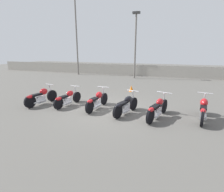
{
  "coord_description": "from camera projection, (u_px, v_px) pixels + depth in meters",
  "views": [
    {
      "loc": [
        2.67,
        -7.65,
        2.84
      ],
      "look_at": [
        0.0,
        0.14,
        0.65
      ],
      "focal_mm": 28.0,
      "sensor_mm": 36.0,
      "label": 1
    }
  ],
  "objects": [
    {
      "name": "motorcycle_slot_2",
      "position": [
        97.0,
        101.0,
        8.56
      ],
      "size": [
        0.65,
        2.11,
        0.99
      ],
      "rotation": [
        0.0,
        0.0,
        -0.09
      ],
      "color": "black",
      "rests_on": "ground_plane"
    },
    {
      "name": "traffic_cone_near",
      "position": [
        131.0,
        88.0,
        12.21
      ],
      "size": [
        0.32,
        0.32,
        0.43
      ],
      "color": "orange",
      "rests_on": "ground_plane"
    },
    {
      "name": "motorcycle_slot_3",
      "position": [
        126.0,
        105.0,
        7.86
      ],
      "size": [
        0.81,
        1.92,
        0.99
      ],
      "rotation": [
        0.0,
        0.0,
        -0.3
      ],
      "color": "black",
      "rests_on": "ground_plane"
    },
    {
      "name": "motorcycle_slot_1",
      "position": [
        67.0,
        98.0,
        9.06
      ],
      "size": [
        0.64,
        1.97,
        0.95
      ],
      "rotation": [
        0.0,
        0.0,
        -0.16
      ],
      "color": "black",
      "rests_on": "ground_plane"
    },
    {
      "name": "light_pole_right",
      "position": [
        136.0,
        39.0,
        17.03
      ],
      "size": [
        0.7,
        0.35,
        6.32
      ],
      "color": "slate",
      "rests_on": "ground_plane"
    },
    {
      "name": "ground_plane",
      "position": [
        111.0,
        109.0,
        8.57
      ],
      "size": [
        60.0,
        60.0,
        0.0
      ],
      "primitive_type": "plane",
      "color": "#5B5954"
    },
    {
      "name": "motorcycle_slot_5",
      "position": [
        203.0,
        109.0,
        7.16
      ],
      "size": [
        0.63,
        2.07,
        1.04
      ],
      "rotation": [
        0.0,
        0.0,
        -0.16
      ],
      "color": "black",
      "rests_on": "ground_plane"
    },
    {
      "name": "motorcycle_slot_0",
      "position": [
        41.0,
        97.0,
        9.25
      ],
      "size": [
        0.68,
        2.01,
        1.0
      ],
      "rotation": [
        0.0,
        0.0,
        -0.2
      ],
      "color": "black",
      "rests_on": "ground_plane"
    },
    {
      "name": "motorcycle_slot_4",
      "position": [
        157.0,
        109.0,
        7.37
      ],
      "size": [
        0.89,
        2.11,
        1.01
      ],
      "rotation": [
        0.0,
        0.0,
        -0.29
      ],
      "color": "black",
      "rests_on": "ground_plane"
    },
    {
      "name": "light_pole_left",
      "position": [
        76.0,
        27.0,
        19.38
      ],
      "size": [
        0.7,
        0.35,
        9.07
      ],
      "color": "slate",
      "rests_on": "ground_plane"
    },
    {
      "name": "fence_back",
      "position": [
        146.0,
        71.0,
        19.1
      ],
      "size": [
        40.0,
        0.04,
        1.22
      ],
      "color": "#9E998E",
      "rests_on": "ground_plane"
    }
  ]
}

